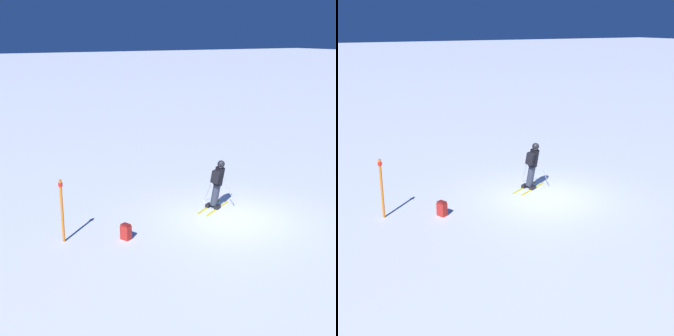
% 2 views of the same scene
% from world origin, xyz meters
% --- Properties ---
extents(ground_plane, '(300.00, 300.00, 0.00)m').
position_xyz_m(ground_plane, '(0.00, 0.00, 0.00)').
color(ground_plane, white).
extents(skier, '(1.44, 1.74, 1.86)m').
position_xyz_m(skier, '(0.96, -0.05, 1.03)').
color(skier, yellow).
rests_on(skier, ground).
extents(spare_backpack, '(0.36, 0.32, 0.50)m').
position_xyz_m(spare_backpack, '(0.22, 3.88, 0.24)').
color(spare_backpack, '#AD231E').
rests_on(spare_backpack, ground).
extents(trail_marker, '(0.13, 0.13, 1.98)m').
position_xyz_m(trail_marker, '(1.00, 5.59, 1.08)').
color(trail_marker, orange).
rests_on(trail_marker, ground).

